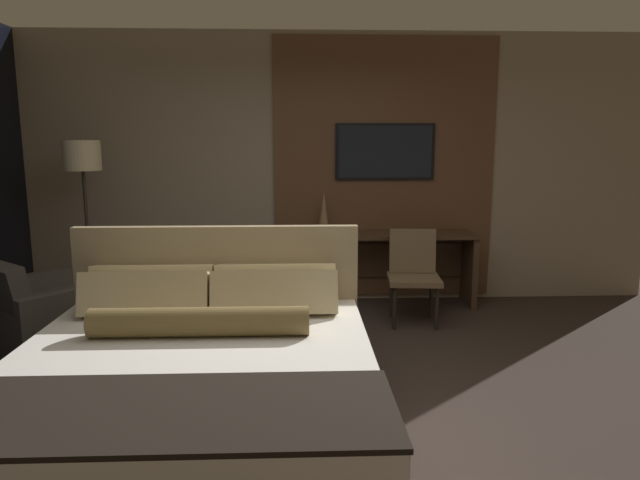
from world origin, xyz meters
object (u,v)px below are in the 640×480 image
desk_chair (413,268)px  armchair_by_window (44,317)px  bed (197,388)px  desk (386,256)px  tv (385,152)px  floor_lamp (83,170)px  vase_tall (324,212)px

desk_chair → armchair_by_window: desk_chair is taller
bed → desk: bearing=61.9°
tv → desk_chair: 1.31m
bed → armchair_by_window: size_ratio=1.76×
bed → floor_lamp: floor_lamp is taller
desk_chair → armchair_by_window: bearing=-164.4°
desk → vase_tall: 0.79m
bed → vase_tall: (0.84, 2.81, 0.62)m
desk → floor_lamp: (-2.92, -0.30, 0.91)m
desk → tv: tv is taller
tv → vase_tall: tv is taller
bed → armchair_by_window: (-1.54, 1.63, -0.09)m
desk → armchair_by_window: armchair_by_window is taller
bed → vase_tall: 2.99m
tv → vase_tall: size_ratio=2.46×
tv → bed: bearing=-116.6°
floor_lamp → vase_tall: bearing=8.5°
bed → tv: (1.48, 2.95, 1.23)m
armchair_by_window → tv: bearing=-116.2°
bed → desk_chair: (1.66, 2.22, 0.16)m
vase_tall → armchair_by_window: bearing=-153.6°
desk → desk_chair: 0.58m
bed → desk: 3.14m
desk → floor_lamp: floor_lamp is taller
bed → floor_lamp: bearing=120.3°
desk → floor_lamp: bearing=-174.1°
tv → floor_lamp: size_ratio=0.61×
bed → desk_chair: size_ratio=2.42×
desk_chair → bed: bearing=-121.6°
bed → tv: size_ratio=2.05×
desk_chair → vase_tall: 1.11m
desk → vase_tall: (-0.64, 0.04, 0.46)m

